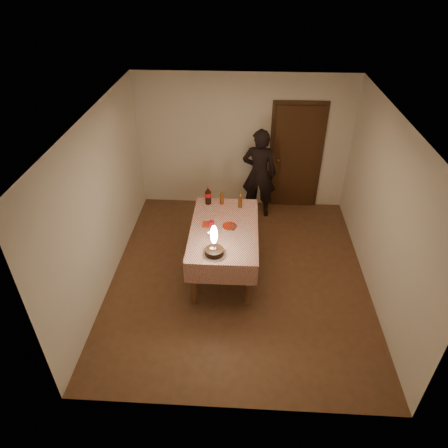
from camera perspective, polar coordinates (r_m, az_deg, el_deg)
The scene contains 12 objects.
ground at distance 6.45m, azimuth 2.11°, elevation -7.32°, with size 4.00×4.50×0.01m, color brown.
room_shell at distance 5.55m, azimuth 2.84°, elevation 5.99°, with size 4.04×4.54×2.62m.
dining_table at distance 6.08m, azimuth 0.03°, elevation -1.42°, with size 1.02×1.72×0.84m.
birthday_cake at distance 5.44m, azimuth -1.42°, elevation -3.29°, with size 0.33×0.33×0.48m.
red_plate at distance 6.06m, azimuth 0.81°, elevation -0.27°, with size 0.22×0.22×0.01m, color #B4220C.
red_cup at distance 6.02m, azimuth -1.79°, elevation -0.01°, with size 0.08×0.08×0.10m, color red.
clear_cup at distance 5.97m, azimuth 1.23°, elevation -0.40°, with size 0.07×0.07×0.09m, color white.
napkin_stack at distance 6.09m, azimuth -2.38°, elevation -0.04°, with size 0.15×0.15×0.02m, color #B62D14.
cola_bottle at distance 6.53m, azimuth -2.29°, elevation 4.10°, with size 0.10×0.10×0.32m.
amber_bottle_left at distance 6.54m, azimuth -0.32°, elevation 3.80°, with size 0.06×0.06×0.25m.
amber_bottle_right at distance 6.45m, azimuth 2.32°, elevation 3.32°, with size 0.06×0.06×0.25m.
photographer at distance 7.49m, azimuth 5.04°, elevation 7.18°, with size 0.68×0.50×1.74m.
Camera 1 is at (0.04, -4.80, 4.31)m, focal length 32.00 mm.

